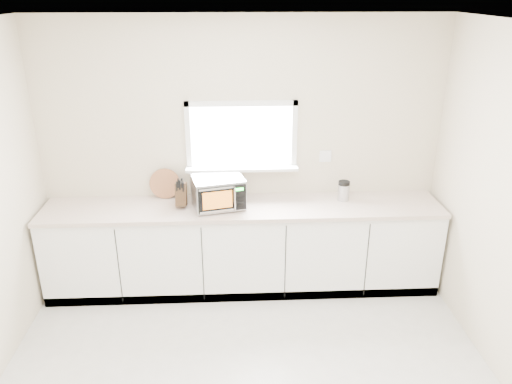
{
  "coord_description": "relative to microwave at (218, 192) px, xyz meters",
  "views": [
    {
      "loc": [
        -0.09,
        -2.79,
        2.92
      ],
      "look_at": [
        0.12,
        1.55,
        1.12
      ],
      "focal_mm": 35.0,
      "sensor_mm": 36.0,
      "label": 1
    }
  ],
  "objects": [
    {
      "name": "back_wall",
      "position": [
        0.24,
        0.32,
        0.28
      ],
      "size": [
        4.0,
        0.17,
        2.7
      ],
      "color": "beige",
      "rests_on": "ground"
    },
    {
      "name": "cutting_board",
      "position": [
        -0.54,
        0.27,
        -0.01
      ],
      "size": [
        0.31,
        0.07,
        0.31
      ],
      "primitive_type": "cylinder",
      "rotation": [
        1.4,
        0.0,
        0.0
      ],
      "color": "#A66240",
      "rests_on": "countertop"
    },
    {
      "name": "microwave",
      "position": [
        0.0,
        0.0,
        0.0
      ],
      "size": [
        0.55,
        0.47,
        0.31
      ],
      "rotation": [
        0.0,
        0.0,
        0.24
      ],
      "color": "black",
      "rests_on": "countertop"
    },
    {
      "name": "knife_block",
      "position": [
        -0.36,
        0.04,
        -0.03
      ],
      "size": [
        0.1,
        0.21,
        0.31
      ],
      "rotation": [
        0.0,
        0.0,
        -0.02
      ],
      "color": "#442B18",
      "rests_on": "countertop"
    },
    {
      "name": "coffee_grinder",
      "position": [
        1.25,
        0.12,
        -0.06
      ],
      "size": [
        0.13,
        0.13,
        0.2
      ],
      "rotation": [
        0.0,
        0.0,
        -0.12
      ],
      "color": "#B0B2B7",
      "rests_on": "countertop"
    },
    {
      "name": "cabinets",
      "position": [
        0.24,
        0.03,
        -0.64
      ],
      "size": [
        3.92,
        0.6,
        0.88
      ],
      "primitive_type": "cube",
      "color": "white",
      "rests_on": "ground"
    },
    {
      "name": "countertop",
      "position": [
        0.24,
        0.02,
        -0.18
      ],
      "size": [
        3.92,
        0.64,
        0.04
      ],
      "primitive_type": "cube",
      "color": "beige",
      "rests_on": "cabinets"
    }
  ]
}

